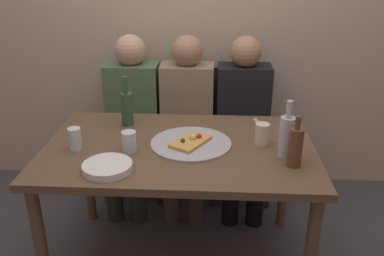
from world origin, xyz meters
name	(u,v)px	position (x,y,z in m)	size (l,w,h in m)	color
back_wall	(191,9)	(0.00, 1.04, 1.30)	(6.00, 0.10, 2.60)	#BCA893
dining_table	(179,159)	(0.00, 0.00, 0.66)	(1.39, 0.88, 0.74)	brown
pizza_tray	(191,143)	(0.06, 0.01, 0.75)	(0.42, 0.42, 0.01)	#ADADB2
pizza_slice_last	(191,141)	(0.06, 0.00, 0.77)	(0.22, 0.26, 0.05)	tan
wine_bottle	(127,108)	(-0.32, 0.26, 0.85)	(0.07, 0.07, 0.29)	#2D5133
beer_bottle	(295,146)	(0.55, -0.19, 0.84)	(0.07, 0.07, 0.25)	brown
water_bottle	(287,136)	(0.53, -0.09, 0.85)	(0.07, 0.07, 0.29)	#B2BCC1
tumbler_near	(129,142)	(-0.24, -0.08, 0.80)	(0.07, 0.07, 0.10)	silver
tumbler_far	(75,139)	(-0.52, -0.08, 0.80)	(0.06, 0.06, 0.11)	silver
wine_glass	(262,134)	(0.43, 0.04, 0.80)	(0.07, 0.07, 0.11)	beige
plate_stack	(107,167)	(-0.30, -0.28, 0.76)	(0.23, 0.23, 0.03)	white
table_knife	(260,126)	(0.44, 0.28, 0.75)	(0.22, 0.02, 0.01)	#B7B7BC
chair_left	(136,123)	(-0.39, 0.84, 0.51)	(0.44, 0.44, 0.90)	#2D3833
chair_middle	(188,124)	(-0.01, 0.84, 0.51)	(0.44, 0.44, 0.90)	#2D3833
chair_right	(241,125)	(0.38, 0.84, 0.51)	(0.44, 0.44, 0.90)	#2D3833
guest_in_sweater	(131,114)	(-0.39, 0.69, 0.64)	(0.36, 0.56, 1.17)	#4C6B47
guest_in_beanie	(186,115)	(-0.01, 0.69, 0.64)	(0.36, 0.56, 1.17)	#937A60
guest_by_wall	(243,116)	(0.38, 0.69, 0.64)	(0.36, 0.56, 1.17)	black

